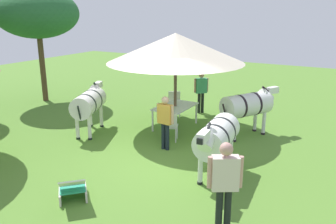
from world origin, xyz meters
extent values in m
plane|color=#527F2D|center=(0.00, 0.00, 0.00)|extent=(36.00, 36.00, 0.00)
cylinder|color=brown|center=(2.32, 0.88, 1.09)|extent=(0.10, 0.10, 2.17)
cone|color=beige|center=(2.32, 0.88, 2.64)|extent=(4.39, 4.39, 0.93)
cube|color=silver|center=(2.32, 0.88, 0.72)|extent=(1.58, 0.99, 0.04)
cylinder|color=silver|center=(1.59, 1.32, 0.35)|extent=(0.06, 0.06, 0.70)
cylinder|color=silver|center=(3.05, 1.31, 0.35)|extent=(0.06, 0.06, 0.70)
cylinder|color=silver|center=(1.59, 0.46, 0.35)|extent=(0.06, 0.06, 0.70)
cylinder|color=silver|center=(3.05, 0.45, 0.35)|extent=(0.06, 0.06, 0.70)
cube|color=white|center=(1.16, 0.43, 0.45)|extent=(0.55, 0.56, 0.04)
cube|color=white|center=(0.99, 0.36, 0.68)|extent=(0.20, 0.42, 0.45)
cylinder|color=white|center=(1.26, 0.67, 0.23)|extent=(0.04, 0.04, 0.45)
cylinder|color=white|center=(1.40, 0.32, 0.23)|extent=(0.04, 0.04, 0.45)
cylinder|color=white|center=(0.93, 0.54, 0.23)|extent=(0.04, 0.04, 0.45)
cylinder|color=white|center=(1.07, 0.19, 0.23)|extent=(0.04, 0.04, 0.45)
cube|color=silver|center=(3.39, 1.50, 0.45)|extent=(0.58, 0.59, 0.04)
cube|color=silver|center=(3.56, 1.59, 0.68)|extent=(0.25, 0.40, 0.45)
cylinder|color=silver|center=(3.33, 1.24, 0.23)|extent=(0.04, 0.04, 0.45)
cylinder|color=silver|center=(3.14, 1.57, 0.23)|extent=(0.04, 0.04, 0.45)
cylinder|color=silver|center=(3.65, 1.42, 0.23)|extent=(0.04, 0.04, 0.45)
cylinder|color=silver|center=(3.46, 1.75, 0.23)|extent=(0.04, 0.04, 0.45)
cylinder|color=black|center=(4.33, 0.79, 0.39)|extent=(0.11, 0.11, 0.78)
cylinder|color=black|center=(4.23, 0.89, 0.39)|extent=(0.11, 0.11, 0.78)
cube|color=#3D966C|center=(4.28, 0.84, 1.06)|extent=(0.44, 0.43, 0.56)
cylinder|color=tan|center=(4.46, 0.67, 1.08)|extent=(0.08, 0.08, 0.52)
cylinder|color=tan|center=(4.10, 1.00, 1.08)|extent=(0.08, 0.08, 0.52)
sphere|color=tan|center=(4.28, 0.84, 1.47)|extent=(0.21, 0.21, 0.21)
cylinder|color=black|center=(0.47, 0.14, 0.38)|extent=(0.11, 0.11, 0.77)
cylinder|color=black|center=(0.48, 0.28, 0.38)|extent=(0.11, 0.11, 0.77)
cube|color=gold|center=(0.48, 0.21, 1.04)|extent=(0.23, 0.43, 0.54)
cylinder|color=tan|center=(0.46, -0.03, 1.06)|extent=(0.08, 0.08, 0.51)
cylinder|color=tan|center=(0.50, 0.45, 1.06)|extent=(0.08, 0.08, 0.51)
sphere|color=tan|center=(0.48, 0.21, 1.44)|extent=(0.21, 0.21, 0.21)
cylinder|color=black|center=(-2.40, -2.53, 0.43)|extent=(0.12, 0.12, 0.85)
cylinder|color=black|center=(-2.32, -2.66, 0.43)|extent=(0.12, 0.12, 0.85)
cube|color=beige|center=(-2.36, -2.59, 1.15)|extent=(0.42, 0.51, 0.60)
cylinder|color=tan|center=(-2.50, -2.37, 1.17)|extent=(0.09, 0.09, 0.57)
cylinder|color=tan|center=(-2.23, -2.82, 1.17)|extent=(0.09, 0.09, 0.57)
sphere|color=tan|center=(-2.36, -2.59, 1.59)|extent=(0.23, 0.23, 0.23)
cube|color=#269574|center=(-2.76, 0.61, 0.22)|extent=(0.76, 0.76, 0.03)
cube|color=silver|center=(-2.95, 0.41, 0.45)|extent=(0.73, 0.73, 0.35)
cube|color=beige|center=(-2.98, 0.75, 0.11)|extent=(0.45, 0.46, 0.22)
cube|color=beige|center=(-2.61, 0.39, 0.11)|extent=(0.45, 0.46, 0.22)
cylinder|color=silver|center=(0.51, 3.00, 0.99)|extent=(1.74, 1.26, 0.68)
cylinder|color=black|center=(0.21, 2.87, 0.99)|extent=(0.35, 0.67, 0.70)
cylinder|color=black|center=(0.77, 3.11, 0.99)|extent=(0.35, 0.67, 0.70)
cylinder|color=silver|center=(1.25, 3.31, 1.17)|extent=(0.62, 0.50, 0.51)
cube|color=silver|center=(1.50, 3.42, 1.33)|extent=(0.44, 0.32, 0.20)
cube|color=black|center=(1.67, 3.49, 1.30)|extent=(0.16, 0.16, 0.12)
cube|color=black|center=(1.25, 3.31, 1.37)|extent=(0.35, 0.18, 0.28)
cylinder|color=silver|center=(1.00, 3.41, 0.37)|extent=(0.11, 0.11, 0.74)
cylinder|color=black|center=(1.00, 3.41, 0.03)|extent=(0.13, 0.13, 0.06)
cylinder|color=silver|center=(1.14, 3.06, 0.37)|extent=(0.11, 0.11, 0.74)
cylinder|color=black|center=(1.14, 3.06, 0.03)|extent=(0.13, 0.13, 0.06)
cylinder|color=silver|center=(-0.13, 2.93, 0.37)|extent=(0.11, 0.11, 0.74)
cylinder|color=black|center=(-0.13, 2.93, 0.03)|extent=(0.13, 0.13, 0.06)
cylinder|color=silver|center=(0.02, 2.59, 0.37)|extent=(0.11, 0.11, 0.74)
cylinder|color=black|center=(0.02, 2.59, 0.03)|extent=(0.13, 0.13, 0.06)
cylinder|color=black|center=(-0.28, 2.67, 0.89)|extent=(0.24, 0.14, 0.53)
cylinder|color=silver|center=(2.63, -1.42, 1.00)|extent=(1.72, 1.39, 0.70)
cylinder|color=black|center=(2.36, -1.26, 1.00)|extent=(0.42, 0.66, 0.71)
cylinder|color=black|center=(2.88, -1.56, 1.00)|extent=(0.42, 0.66, 0.71)
cylinder|color=silver|center=(3.32, -1.81, 1.18)|extent=(0.63, 0.54, 0.52)
cube|color=silver|center=(3.56, -1.95, 1.34)|extent=(0.44, 0.35, 0.20)
cube|color=black|center=(3.72, -2.04, 1.31)|extent=(0.16, 0.16, 0.12)
cube|color=black|center=(3.32, -1.81, 1.38)|extent=(0.34, 0.22, 0.28)
cylinder|color=silver|center=(3.25, -1.55, 0.37)|extent=(0.11, 0.11, 0.74)
cylinder|color=black|center=(3.25, -1.55, 0.03)|extent=(0.13, 0.13, 0.06)
cylinder|color=silver|center=(3.06, -1.88, 0.37)|extent=(0.11, 0.11, 0.74)
cylinder|color=black|center=(3.06, -1.88, 0.03)|extent=(0.13, 0.13, 0.06)
cylinder|color=silver|center=(2.21, -0.95, 0.37)|extent=(0.11, 0.11, 0.74)
cylinder|color=black|center=(2.21, -0.95, 0.03)|extent=(0.13, 0.13, 0.06)
cylinder|color=silver|center=(2.02, -1.28, 0.37)|extent=(0.11, 0.11, 0.74)
cylinder|color=black|center=(2.02, -1.28, 0.03)|extent=(0.13, 0.13, 0.06)
cylinder|color=black|center=(1.90, -1.00, 0.90)|extent=(0.23, 0.16, 0.53)
cylinder|color=silver|center=(-0.32, -1.64, 0.99)|extent=(1.60, 0.85, 0.71)
cylinder|color=black|center=(-0.01, -1.61, 0.99)|extent=(0.15, 0.73, 0.72)
cylinder|color=black|center=(-0.60, -1.67, 0.99)|extent=(0.15, 0.73, 0.72)
cylinder|color=silver|center=(-1.09, -1.71, 1.17)|extent=(0.58, 0.37, 0.52)
cube|color=silver|center=(-1.36, -1.74, 1.33)|extent=(0.42, 0.22, 0.20)
cube|color=black|center=(-1.54, -1.76, 1.30)|extent=(0.13, 0.13, 0.12)
cube|color=black|center=(-1.09, -1.71, 1.37)|extent=(0.37, 0.07, 0.28)
cylinder|color=silver|center=(-0.88, -1.89, 0.36)|extent=(0.11, 0.11, 0.73)
cylinder|color=black|center=(-0.88, -1.89, 0.03)|extent=(0.13, 0.13, 0.06)
cylinder|color=silver|center=(-0.92, -1.50, 0.36)|extent=(0.11, 0.11, 0.73)
cylinder|color=black|center=(-0.92, -1.50, 0.03)|extent=(0.13, 0.13, 0.06)
cylinder|color=silver|center=(0.28, -1.78, 0.36)|extent=(0.11, 0.11, 0.73)
cylinder|color=black|center=(0.28, -1.78, 0.03)|extent=(0.13, 0.13, 0.06)
cylinder|color=silver|center=(0.24, -1.39, 0.36)|extent=(0.11, 0.11, 0.73)
cylinder|color=black|center=(0.24, -1.39, 0.03)|extent=(0.13, 0.13, 0.06)
cylinder|color=black|center=(0.50, -1.56, 0.89)|extent=(0.24, 0.07, 0.53)
cylinder|color=#513B26|center=(2.72, 7.48, 1.36)|extent=(0.23, 0.23, 2.72)
ellipsoid|color=#21592D|center=(2.72, 7.48, 3.64)|extent=(3.34, 3.34, 2.01)
camera|label=1|loc=(-7.58, -4.42, 3.84)|focal=37.70mm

